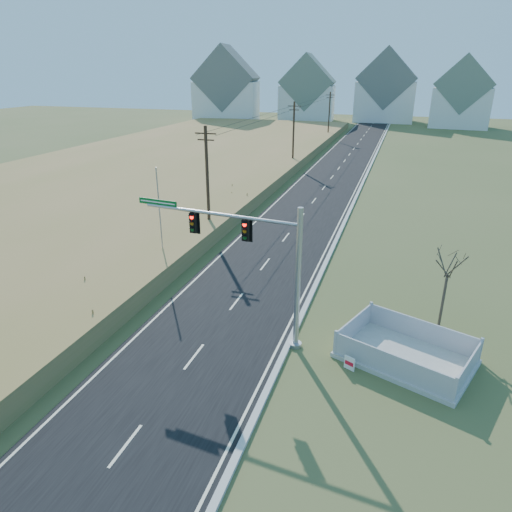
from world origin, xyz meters
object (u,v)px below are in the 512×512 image
at_px(open_sign, 349,363).
at_px(flagpole, 161,228).
at_px(traffic_signal_mast, 262,259).
at_px(bare_tree, 450,263).
at_px(fence_enclosure, 405,355).

relative_size(open_sign, flagpole, 0.10).
xyz_separation_m(traffic_signal_mast, bare_tree, (8.89, 3.90, -0.59)).
bearing_deg(traffic_signal_mast, fence_enclosure, 8.05).
distance_m(fence_enclosure, bare_tree, 5.39).
relative_size(open_sign, bare_tree, 0.14).
height_order(traffic_signal_mast, flagpole, traffic_signal_mast).
bearing_deg(traffic_signal_mast, open_sign, -9.93).
bearing_deg(bare_tree, fence_enclosure, -114.79).
height_order(fence_enclosure, bare_tree, bare_tree).
distance_m(traffic_signal_mast, open_sign, 6.42).
bearing_deg(traffic_signal_mast, flagpole, 149.30).
height_order(traffic_signal_mast, bare_tree, traffic_signal_mast).
bearing_deg(flagpole, bare_tree, -9.92).
bearing_deg(open_sign, fence_enclosure, 58.93).
bearing_deg(fence_enclosure, bare_tree, 86.36).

